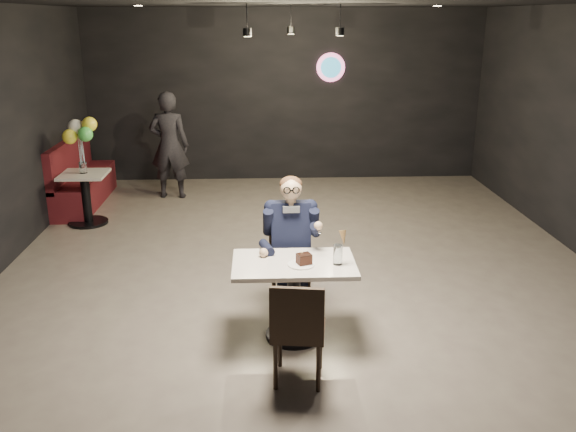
{
  "coord_description": "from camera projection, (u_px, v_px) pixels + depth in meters",
  "views": [
    {
      "loc": [
        -0.47,
        -6.43,
        2.84
      ],
      "look_at": [
        -0.2,
        -0.79,
        0.99
      ],
      "focal_mm": 38.0,
      "sensor_mm": 36.0,
      "label": 1
    }
  ],
  "objects": [
    {
      "name": "chair_far",
      "position": [
        291.0,
        268.0,
        6.07
      ],
      "size": [
        0.42,
        0.46,
        0.92
      ],
      "primitive_type": "cube",
      "color": "black",
      "rests_on": "floor"
    },
    {
      "name": "main_table",
      "position": [
        294.0,
        300.0,
        5.57
      ],
      "size": [
        1.1,
        0.7,
        0.75
      ],
      "primitive_type": "cube",
      "color": "silver",
      "rests_on": "floor"
    },
    {
      "name": "passerby",
      "position": [
        169.0,
        145.0,
        9.84
      ],
      "size": [
        0.66,
        0.46,
        1.73
      ],
      "primitive_type": "imported",
      "rotation": [
        0.0,
        0.0,
        3.07
      ],
      "color": "black",
      "rests_on": "floor"
    },
    {
      "name": "balloon_bunch",
      "position": [
        80.0,
        141.0,
        8.42
      ],
      "size": [
        0.38,
        0.38,
        0.62
      ],
      "primitive_type": "cube",
      "color": "#FFF035",
      "rests_on": "balloon_vase"
    },
    {
      "name": "sundae_glass",
      "position": [
        338.0,
        255.0,
        5.38
      ],
      "size": [
        0.08,
        0.08,
        0.18
      ],
      "primitive_type": "cylinder",
      "color": "silver",
      "rests_on": "main_table"
    },
    {
      "name": "dessert_plate",
      "position": [
        301.0,
        264.0,
        5.39
      ],
      "size": [
        0.24,
        0.24,
        0.01
      ],
      "primitive_type": "cylinder",
      "color": "white",
      "rests_on": "main_table"
    },
    {
      "name": "pendant_lights",
      "position": [
        293.0,
        14.0,
        8.02
      ],
      "size": [
        1.4,
        1.2,
        0.36
      ],
      "primitive_type": "cube",
      "color": "black",
      "rests_on": "floor"
    },
    {
      "name": "wall_sign",
      "position": [
        331.0,
        67.0,
        10.67
      ],
      "size": [
        0.5,
        0.06,
        0.5
      ],
      "primitive_type": null,
      "color": "pink",
      "rests_on": "floor"
    },
    {
      "name": "balloon_vase",
      "position": [
        83.0,
        168.0,
        8.54
      ],
      "size": [
        0.11,
        0.11,
        0.16
      ],
      "primitive_type": "cylinder",
      "color": "silver",
      "rests_on": "side_table"
    },
    {
      "name": "seated_man",
      "position": [
        291.0,
        243.0,
        5.99
      ],
      "size": [
        0.6,
        0.8,
        1.44
      ],
      "primitive_type": "cube",
      "color": "black",
      "rests_on": "floor"
    },
    {
      "name": "booth_bench",
      "position": [
        83.0,
        172.0,
        9.58
      ],
      "size": [
        0.52,
        2.06,
        1.03
      ],
      "primitive_type": "cube",
      "color": "#4E101C",
      "rests_on": "floor"
    },
    {
      "name": "wafer_cone",
      "position": [
        343.0,
        238.0,
        5.34
      ],
      "size": [
        0.08,
        0.08,
        0.13
      ],
      "primitive_type": "cone",
      "rotation": [
        0.0,
        0.0,
        0.26
      ],
      "color": "#B27D49",
      "rests_on": "sundae_glass"
    },
    {
      "name": "floor",
      "position": [
        302.0,
        276.0,
        7.01
      ],
      "size": [
        9.0,
        9.0,
        0.0
      ],
      "primitive_type": "plane",
      "color": "slate",
      "rests_on": "ground"
    },
    {
      "name": "cake_slice",
      "position": [
        304.0,
        259.0,
        5.37
      ],
      "size": [
        0.15,
        0.13,
        0.08
      ],
      "primitive_type": "cube",
      "rotation": [
        0.0,
        0.0,
        0.35
      ],
      "color": "black",
      "rests_on": "dessert_plate"
    },
    {
      "name": "chair_near",
      "position": [
        299.0,
        328.0,
        4.89
      ],
      "size": [
        0.48,
        0.51,
        0.92
      ],
      "primitive_type": "cube",
      "rotation": [
        0.0,
        0.0,
        -0.14
      ],
      "color": "black",
      "rests_on": "floor"
    },
    {
      "name": "mint_leaf",
      "position": [
        302.0,
        257.0,
        5.33
      ],
      "size": [
        0.06,
        0.04,
        0.01
      ],
      "primitive_type": "ellipsoid",
      "color": "green",
      "rests_on": "cake_slice"
    },
    {
      "name": "side_table",
      "position": [
        86.0,
        197.0,
        8.68
      ],
      "size": [
        0.63,
        0.63,
        0.79
      ],
      "primitive_type": "cube",
      "color": "silver",
      "rests_on": "floor"
    }
  ]
}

